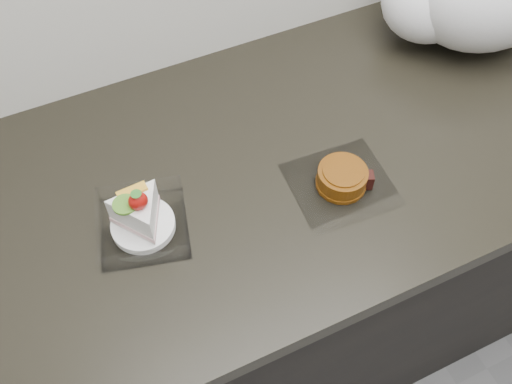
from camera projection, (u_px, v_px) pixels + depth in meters
name	position (u px, v px, depth m)	size (l,w,h in m)	color
counter	(312.00, 256.00, 1.42)	(2.04, 0.64, 0.90)	black
cake_tray	(141.00, 219.00, 0.92)	(0.17, 0.17, 0.11)	white
mooncake_wrap	(343.00, 179.00, 0.98)	(0.18, 0.17, 0.04)	white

